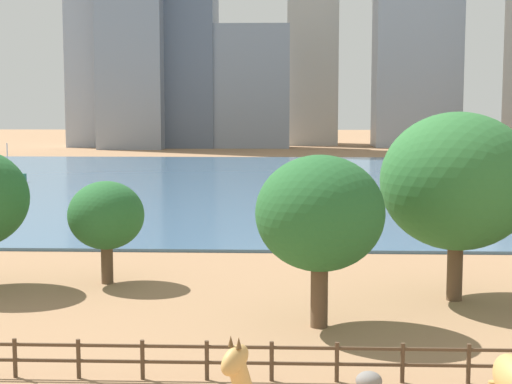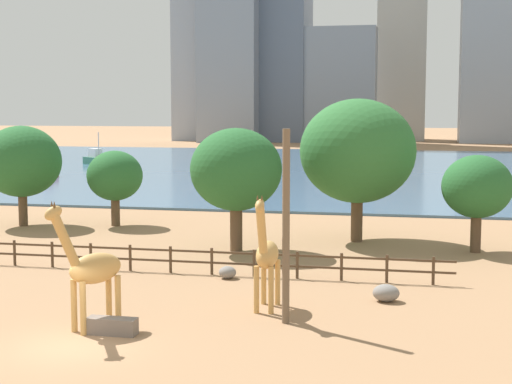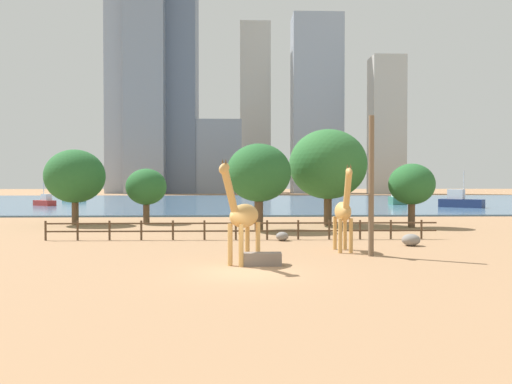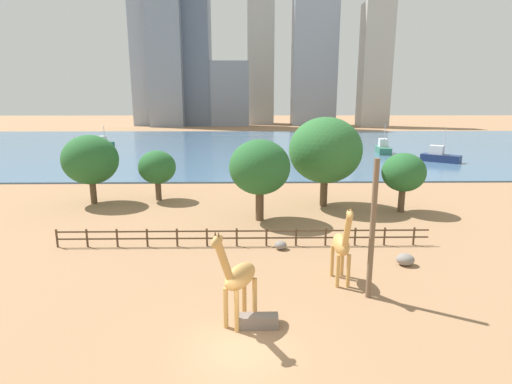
{
  "view_description": "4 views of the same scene",
  "coord_description": "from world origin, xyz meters",
  "px_view_note": "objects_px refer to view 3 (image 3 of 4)",
  "views": [
    {
      "loc": [
        -0.03,
        -12.36,
        8.79
      ],
      "look_at": [
        -1.63,
        28.43,
        4.31
      ],
      "focal_mm": 55.0,
      "sensor_mm": 36.0,
      "label": 1
    },
    {
      "loc": [
        11.55,
        -23.87,
        8.08
      ],
      "look_at": [
        -0.17,
        30.27,
        2.02
      ],
      "focal_mm": 55.0,
      "sensor_mm": 36.0,
      "label": 2
    },
    {
      "loc": [
        -0.24,
        -21.15,
        3.81
      ],
      "look_at": [
        1.08,
        18.7,
        3.06
      ],
      "focal_mm": 35.0,
      "sensor_mm": 36.0,
      "label": 3
    },
    {
      "loc": [
        0.39,
        -14.57,
        9.94
      ],
      "look_at": [
        0.98,
        18.27,
        2.47
      ],
      "focal_mm": 28.0,
      "sensor_mm": 36.0,
      "label": 4
    }
  ],
  "objects_px": {
    "feeding_trough": "(262,259)",
    "tree_center_broad": "(412,185)",
    "utility_pole": "(371,186)",
    "tree_left_small": "(259,173)",
    "boulder_by_pole": "(282,236)",
    "boat_sailboat": "(45,202)",
    "giraffe_companion": "(242,216)",
    "boulder_near_fence": "(411,240)",
    "boat_tug": "(397,199)",
    "giraffe_tall": "(343,211)",
    "tree_right_tall": "(146,187)",
    "tree_left_large": "(328,164)",
    "tree_right_small": "(75,176)",
    "boat_barge": "(460,201)",
    "boat_ferry": "(74,198)"
  },
  "relations": [
    {
      "from": "tree_left_small",
      "to": "tree_right_small",
      "type": "xyz_separation_m",
      "value": [
        -16.38,
        6.04,
        -0.19
      ]
    },
    {
      "from": "boat_tug",
      "to": "boulder_near_fence",
      "type": "bearing_deg",
      "value": -7.49
    },
    {
      "from": "boulder_near_fence",
      "to": "boat_tug",
      "type": "relative_size",
      "value": 0.17
    },
    {
      "from": "feeding_trough",
      "to": "tree_center_broad",
      "type": "relative_size",
      "value": 0.33
    },
    {
      "from": "giraffe_tall",
      "to": "tree_right_tall",
      "type": "relative_size",
      "value": 0.93
    },
    {
      "from": "tree_center_broad",
      "to": "boat_sailboat",
      "type": "xyz_separation_m",
      "value": [
        -45.05,
        37.0,
        -2.82
      ]
    },
    {
      "from": "giraffe_companion",
      "to": "boulder_near_fence",
      "type": "relative_size",
      "value": 4.38
    },
    {
      "from": "boat_ferry",
      "to": "boat_sailboat",
      "type": "xyz_separation_m",
      "value": [
        1.53,
        -18.07,
        -0.11
      ]
    },
    {
      "from": "boulder_by_pole",
      "to": "boat_tug",
      "type": "height_order",
      "value": "boat_tug"
    },
    {
      "from": "giraffe_companion",
      "to": "boulder_by_pole",
      "type": "distance_m",
      "value": 9.93
    },
    {
      "from": "giraffe_tall",
      "to": "tree_right_tall",
      "type": "bearing_deg",
      "value": -143.9
    },
    {
      "from": "boulder_near_fence",
      "to": "boat_tug",
      "type": "distance_m",
      "value": 55.48
    },
    {
      "from": "boulder_near_fence",
      "to": "boat_sailboat",
      "type": "distance_m",
      "value": 63.92
    },
    {
      "from": "boat_tug",
      "to": "boat_ferry",
      "type": "bearing_deg",
      "value": -94.28
    },
    {
      "from": "giraffe_tall",
      "to": "tree_center_broad",
      "type": "relative_size",
      "value": 0.88
    },
    {
      "from": "giraffe_tall",
      "to": "boat_barge",
      "type": "height_order",
      "value": "boat_barge"
    },
    {
      "from": "utility_pole",
      "to": "tree_right_small",
      "type": "bearing_deg",
      "value": 137.36
    },
    {
      "from": "tree_left_large",
      "to": "tree_left_small",
      "type": "bearing_deg",
      "value": -143.95
    },
    {
      "from": "giraffe_companion",
      "to": "boulder_by_pole",
      "type": "bearing_deg",
      "value": -162.97
    },
    {
      "from": "utility_pole",
      "to": "boat_tug",
      "type": "relative_size",
      "value": 1.13
    },
    {
      "from": "boulder_by_pole",
      "to": "utility_pole",
      "type": "bearing_deg",
      "value": -59.92
    },
    {
      "from": "boat_sailboat",
      "to": "giraffe_tall",
      "type": "bearing_deg",
      "value": 163.37
    },
    {
      "from": "boat_tug",
      "to": "tree_right_small",
      "type": "bearing_deg",
      "value": -38.56
    },
    {
      "from": "tree_left_large",
      "to": "tree_center_broad",
      "type": "bearing_deg",
      "value": -17.87
    },
    {
      "from": "utility_pole",
      "to": "boat_barge",
      "type": "xyz_separation_m",
      "value": [
        25.33,
        45.92,
        -2.53
      ]
    },
    {
      "from": "utility_pole",
      "to": "tree_left_small",
      "type": "xyz_separation_m",
      "value": [
        -5.28,
        13.91,
        0.93
      ]
    },
    {
      "from": "tree_right_small",
      "to": "boat_barge",
      "type": "bearing_deg",
      "value": 28.94
    },
    {
      "from": "boat_barge",
      "to": "boat_sailboat",
      "type": "bearing_deg",
      "value": -147.16
    },
    {
      "from": "giraffe_tall",
      "to": "giraffe_companion",
      "type": "distance_m",
      "value": 6.97
    },
    {
      "from": "utility_pole",
      "to": "tree_left_small",
      "type": "height_order",
      "value": "utility_pole"
    },
    {
      "from": "boulder_near_fence",
      "to": "boat_tug",
      "type": "xyz_separation_m",
      "value": [
        16.13,
        53.08,
        0.77
      ]
    },
    {
      "from": "tree_right_small",
      "to": "boat_sailboat",
      "type": "bearing_deg",
      "value": 115.0
    },
    {
      "from": "boulder_near_fence",
      "to": "tree_right_tall",
      "type": "xyz_separation_m",
      "value": [
        -19.03,
        17.17,
        3.03
      ]
    },
    {
      "from": "tree_right_small",
      "to": "tree_center_broad",
      "type": "bearing_deg",
      "value": -6.99
    },
    {
      "from": "utility_pole",
      "to": "boat_barge",
      "type": "relative_size",
      "value": 1.21
    },
    {
      "from": "boulder_by_pole",
      "to": "tree_left_large",
      "type": "distance_m",
      "value": 13.64
    },
    {
      "from": "boulder_by_pole",
      "to": "boat_sailboat",
      "type": "bearing_deg",
      "value": 125.59
    },
    {
      "from": "tree_right_tall",
      "to": "boulder_near_fence",
      "type": "bearing_deg",
      "value": -42.06
    },
    {
      "from": "boat_ferry",
      "to": "boat_sailboat",
      "type": "bearing_deg",
      "value": -51.19
    },
    {
      "from": "giraffe_companion",
      "to": "tree_center_broad",
      "type": "relative_size",
      "value": 0.89
    },
    {
      "from": "boat_ferry",
      "to": "giraffe_companion",
      "type": "bearing_deg",
      "value": -32.54
    },
    {
      "from": "giraffe_companion",
      "to": "boulder_near_fence",
      "type": "bearing_deg",
      "value": 155.49
    },
    {
      "from": "feeding_trough",
      "to": "boat_ferry",
      "type": "height_order",
      "value": "boat_ferry"
    },
    {
      "from": "feeding_trough",
      "to": "boat_tug",
      "type": "relative_size",
      "value": 0.28
    },
    {
      "from": "boulder_by_pole",
      "to": "boat_sailboat",
      "type": "distance_m",
      "value": 57.06
    },
    {
      "from": "giraffe_companion",
      "to": "feeding_trough",
      "type": "distance_m",
      "value": 2.19
    },
    {
      "from": "tree_left_small",
      "to": "boat_barge",
      "type": "relative_size",
      "value": 1.15
    },
    {
      "from": "boat_sailboat",
      "to": "tree_center_broad",
      "type": "bearing_deg",
      "value": 178.97
    },
    {
      "from": "utility_pole",
      "to": "boulder_near_fence",
      "type": "xyz_separation_m",
      "value": [
        3.52,
        4.09,
        -3.28
      ]
    },
    {
      "from": "tree_right_tall",
      "to": "giraffe_tall",
      "type": "bearing_deg",
      "value": -53.56
    }
  ]
}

